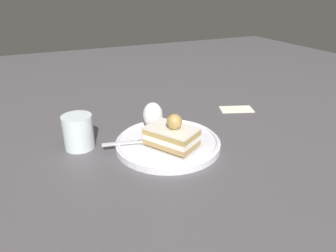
{
  "coord_description": "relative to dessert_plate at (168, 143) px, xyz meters",
  "views": [
    {
      "loc": [
        0.52,
        -0.23,
        0.32
      ],
      "look_at": [
        -0.02,
        0.01,
        0.05
      ],
      "focal_mm": 32.96,
      "sensor_mm": 36.0,
      "label": 1
    }
  ],
  "objects": [
    {
      "name": "whipped_cream_dollop",
      "position": [
        -0.07,
        -0.01,
        0.04
      ],
      "size": [
        0.05,
        0.05,
        0.06
      ],
      "primitive_type": "ellipsoid",
      "color": "white",
      "rests_on": "dessert_plate"
    },
    {
      "name": "fork",
      "position": [
        -0.01,
        -0.07,
        0.01
      ],
      "size": [
        0.03,
        0.12,
        0.0
      ],
      "color": "silver",
      "rests_on": "dessert_plate"
    },
    {
      "name": "folded_napkin",
      "position": [
        -0.12,
        0.27,
        -0.01
      ],
      "size": [
        0.08,
        0.1,
        0.0
      ],
      "primitive_type": "cube",
      "rotation": [
        0.0,
        0.0,
        1.21
      ],
      "color": "white",
      "rests_on": "ground_plane"
    },
    {
      "name": "drink_glass_near",
      "position": [
        -0.08,
        -0.17,
        0.02
      ],
      "size": [
        0.06,
        0.06,
        0.07
      ],
      "color": "silver",
      "rests_on": "ground_plane"
    },
    {
      "name": "dessert_plate",
      "position": [
        0.0,
        0.0,
        0.0
      ],
      "size": [
        0.23,
        0.23,
        0.02
      ],
      "color": "white",
      "rests_on": "ground_plane"
    },
    {
      "name": "cake_slice",
      "position": [
        0.03,
        -0.0,
        0.03
      ],
      "size": [
        0.12,
        0.11,
        0.07
      ],
      "color": "tan",
      "rests_on": "dessert_plate"
    },
    {
      "name": "ground_plane",
      "position": [
        0.02,
        -0.01,
        -0.01
      ],
      "size": [
        2.4,
        2.4,
        0.0
      ],
      "primitive_type": "plane",
      "color": "#514D51"
    }
  ]
}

